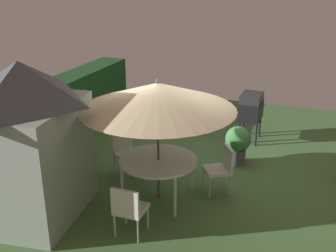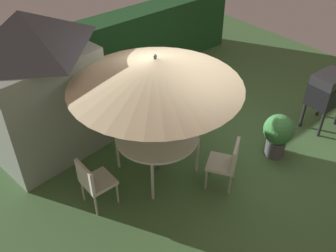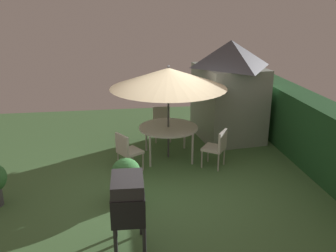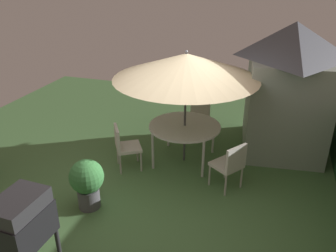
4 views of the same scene
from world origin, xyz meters
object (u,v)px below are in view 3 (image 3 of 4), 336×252
(garden_shed, at_px, (229,89))
(chair_far_side, at_px, (162,121))
(patio_table, at_px, (168,129))
(potted_plant_by_shed, at_px, (126,176))
(chair_near_shed, at_px, (217,146))
(patio_umbrella, at_px, (168,78))
(chair_toward_hedge, at_px, (127,150))
(bbq_grill, at_px, (128,199))

(garden_shed, bearing_deg, chair_far_side, -92.25)
(patio_table, height_order, potted_plant_by_shed, potted_plant_by_shed)
(chair_far_side, bearing_deg, chair_near_shed, 27.02)
(patio_umbrella, relative_size, chair_far_side, 3.03)
(garden_shed, xyz_separation_m, patio_table, (1.20, -1.85, -0.64))
(garden_shed, height_order, patio_umbrella, garden_shed)
(chair_near_shed, height_order, chair_far_side, same)
(patio_umbrella, height_order, potted_plant_by_shed, patio_umbrella)
(garden_shed, relative_size, patio_umbrella, 0.99)
(chair_near_shed, height_order, chair_toward_hedge, same)
(patio_table, distance_m, chair_toward_hedge, 1.23)
(patio_table, xyz_separation_m, bbq_grill, (3.39, -1.11, 0.11))
(patio_table, xyz_separation_m, chair_far_side, (-1.27, 0.00, -0.21))
(garden_shed, height_order, patio_table, garden_shed)
(chair_near_shed, relative_size, potted_plant_by_shed, 1.04)
(patio_table, relative_size, chair_far_side, 1.58)
(bbq_grill, relative_size, chair_toward_hedge, 1.33)
(potted_plant_by_shed, bearing_deg, chair_toward_hedge, 176.98)
(patio_table, xyz_separation_m, chair_toward_hedge, (0.65, -1.03, -0.21))
(chair_near_shed, relative_size, chair_toward_hedge, 1.00)
(patio_table, bearing_deg, patio_umbrella, -41.19)
(bbq_grill, distance_m, chair_toward_hedge, 2.76)
(chair_near_shed, bearing_deg, chair_toward_hedge, -92.12)
(garden_shed, distance_m, potted_plant_by_shed, 4.38)
(potted_plant_by_shed, bearing_deg, chair_far_side, 161.06)
(chair_near_shed, distance_m, potted_plant_by_shed, 2.44)
(patio_table, xyz_separation_m, patio_umbrella, (0.00, -0.00, 1.24))
(chair_far_side, bearing_deg, garden_shed, 87.75)
(chair_near_shed, distance_m, chair_far_side, 2.24)
(bbq_grill, relative_size, potted_plant_by_shed, 1.38)
(chair_far_side, bearing_deg, patio_umbrella, -0.21)
(patio_table, distance_m, bbq_grill, 3.57)
(potted_plant_by_shed, bearing_deg, patio_umbrella, 150.53)
(chair_toward_hedge, distance_m, potted_plant_by_shed, 1.29)
(bbq_grill, xyz_separation_m, chair_far_side, (-4.65, 1.12, -0.33))
(garden_shed, xyz_separation_m, potted_plant_by_shed, (3.13, -2.94, -0.87))
(patio_table, height_order, patio_umbrella, patio_umbrella)
(bbq_grill, height_order, chair_far_side, bbq_grill)
(chair_far_side, xyz_separation_m, potted_plant_by_shed, (3.21, -1.10, -0.02))
(patio_table, bearing_deg, chair_toward_hedge, -57.68)
(patio_table, distance_m, patio_umbrella, 1.24)
(patio_umbrella, distance_m, chair_far_side, 1.93)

